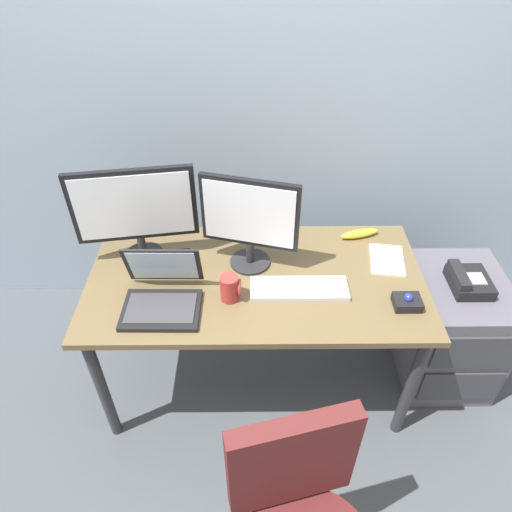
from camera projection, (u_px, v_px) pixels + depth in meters
name	position (u px, v px, depth m)	size (l,w,h in m)	color
ground_plane	(256.00, 375.00, 2.48)	(8.00, 8.00, 0.00)	#454A50
back_wall	(255.00, 60.00, 2.13)	(6.00, 0.10, 2.80)	#93A6B8
desk	(256.00, 290.00, 2.07)	(1.46, 0.74, 0.71)	brown
file_cabinet	(449.00, 328.00, 2.33)	(0.42, 0.53, 0.61)	#55525D
desk_phone	(468.00, 281.00, 2.10)	(0.17, 0.20, 0.09)	black
monitor_main	(135.00, 210.00, 1.96)	(0.52, 0.18, 0.45)	#262628
monitor_side	(250.00, 219.00, 1.93)	(0.41, 0.18, 0.43)	#262628
keyboard	(299.00, 288.00, 1.95)	(0.41, 0.14, 0.03)	silver
laptop	(162.00, 293.00, 1.87)	(0.31, 0.29, 0.23)	black
trackball_mouse	(407.00, 302.00, 1.87)	(0.11, 0.09, 0.07)	black
coffee_mug	(230.00, 288.00, 1.88)	(0.09, 0.08, 0.12)	#A4302C
paper_notepad	(387.00, 260.00, 2.10)	(0.15, 0.21, 0.01)	white
cell_phone	(183.00, 259.00, 2.10)	(0.07, 0.14, 0.01)	black
banana	(360.00, 234.00, 2.22)	(0.19, 0.04, 0.04)	yellow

